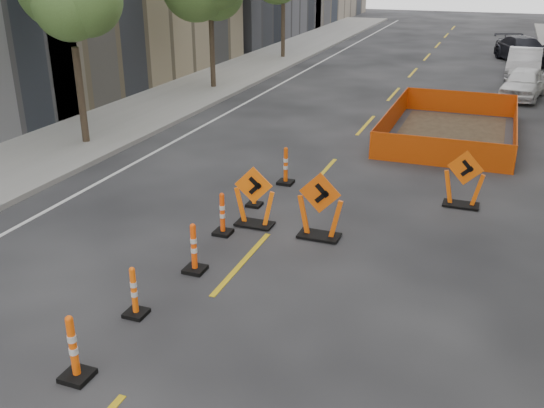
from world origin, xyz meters
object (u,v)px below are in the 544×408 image
at_px(channelizer_8, 286,166).
at_px(channelizer_4, 134,292).
at_px(parked_car_near, 523,83).
at_px(channelizer_7, 254,189).
at_px(parked_car_mid, 524,64).
at_px(chevron_sign_center, 320,205).
at_px(channelizer_5, 194,248).
at_px(chevron_sign_left, 254,196).
at_px(chevron_sign_right, 464,179).
at_px(channelizer_3, 73,348).
at_px(parked_car_far, 523,50).
at_px(channelizer_6, 222,214).

bearing_deg(channelizer_8, channelizer_4, -92.02).
bearing_deg(parked_car_near, channelizer_7, -102.30).
height_order(channelizer_7, parked_car_mid, parked_car_mid).
relative_size(channelizer_7, parked_car_mid, 0.20).
relative_size(channelizer_4, chevron_sign_center, 0.61).
bearing_deg(channelizer_5, parked_car_near, 72.28).
relative_size(chevron_sign_left, chevron_sign_right, 0.99).
height_order(channelizer_3, channelizer_4, channelizer_3).
height_order(channelizer_5, parked_car_far, parked_car_far).
height_order(parked_car_near, parked_car_mid, parked_car_mid).
height_order(channelizer_3, channelizer_5, channelizer_3).
height_order(channelizer_4, chevron_sign_right, chevron_sign_right).
relative_size(channelizer_3, parked_car_mid, 0.24).
xyz_separation_m(channelizer_5, parked_car_mid, (6.42, 24.93, 0.24)).
height_order(chevron_sign_right, parked_car_mid, parked_car_mid).
distance_m(channelizer_3, parked_car_far, 34.95).
height_order(channelizer_8, chevron_sign_center, chevron_sign_center).
relative_size(channelizer_4, chevron_sign_right, 0.65).
xyz_separation_m(channelizer_3, channelizer_4, (-0.12, 1.85, -0.07)).
bearing_deg(parked_car_far, channelizer_5, -125.34).
xyz_separation_m(chevron_sign_center, parked_car_mid, (4.49, 22.47, -0.02)).
height_order(chevron_sign_left, chevron_sign_center, chevron_sign_center).
bearing_deg(channelizer_8, parked_car_near, 66.21).
bearing_deg(chevron_sign_right, parked_car_near, 93.42).
distance_m(channelizer_5, channelizer_8, 5.55).
bearing_deg(channelizer_5, channelizer_3, -91.83).
distance_m(channelizer_6, parked_car_mid, 24.02).
xyz_separation_m(channelizer_7, chevron_sign_right, (5.04, 1.88, 0.28)).
distance_m(channelizer_8, parked_car_mid, 20.41).
bearing_deg(channelizer_6, parked_car_near, 69.97).
xyz_separation_m(channelizer_6, parked_car_far, (6.66, 28.78, 0.23)).
bearing_deg(parked_car_far, parked_car_mid, -113.63).
bearing_deg(channelizer_6, chevron_sign_left, 54.05).
bearing_deg(channelizer_6, channelizer_7, 88.93).
xyz_separation_m(channelizer_4, chevron_sign_center, (2.17, 4.31, 0.31)).
distance_m(channelizer_7, chevron_sign_center, 2.48).
bearing_deg(parked_car_near, chevron_sign_left, -99.60).
height_order(channelizer_6, parked_car_far, parked_car_far).
relative_size(channelizer_4, channelizer_7, 1.03).
bearing_deg(parked_car_far, chevron_sign_left, -125.83).
relative_size(channelizer_8, parked_car_near, 0.27).
height_order(chevron_sign_left, parked_car_mid, parked_car_mid).
bearing_deg(channelizer_3, chevron_sign_right, 61.82).
distance_m(channelizer_5, parked_car_far, 31.30).
relative_size(chevron_sign_right, parked_car_mid, 0.32).
height_order(channelizer_4, parked_car_far, parked_car_far).
bearing_deg(parked_car_mid, parked_car_far, 91.68).
bearing_deg(channelizer_7, parked_car_near, 68.01).
relative_size(chevron_sign_center, parked_car_mid, 0.34).
bearing_deg(channelizer_8, parked_car_far, 75.65).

